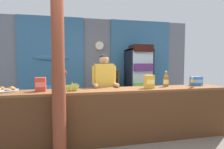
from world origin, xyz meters
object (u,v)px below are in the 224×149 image
object	(u,v)px
drink_fridge	(139,76)
bottle_shelf_rack	(110,90)
plastic_lawn_chair	(46,102)
snack_box_biscuit	(196,81)
soda_bottle_iced_tea	(166,80)
snack_box_crackers	(41,84)
snack_box_choco_powder	(149,82)
soda_bottle_orange_soda	(192,83)
banana_bunch	(72,88)
pastry_tray	(4,90)
timber_post	(58,75)
shopkeeper	(104,84)
stall_counter	(117,110)

from	to	relation	value
drink_fridge	bottle_shelf_rack	size ratio (longest dim) A/B	1.63
bottle_shelf_rack	plastic_lawn_chair	xyz separation A→B (m)	(-1.67, -0.70, -0.11)
snack_box_biscuit	soda_bottle_iced_tea	bearing A→B (deg)	-178.03
snack_box_crackers	snack_box_choco_powder	world-z (taller)	snack_box_choco_powder
soda_bottle_orange_soda	banana_bunch	xyz separation A→B (m)	(-2.21, 0.08, -0.03)
snack_box_biscuit	soda_bottle_orange_soda	bearing A→B (deg)	-136.92
snack_box_crackers	pastry_tray	distance (m)	0.59
soda_bottle_iced_tea	timber_post	bearing A→B (deg)	-164.83
bottle_shelf_rack	snack_box_choco_powder	xyz separation A→B (m)	(0.30, -2.00, 0.45)
soda_bottle_iced_tea	snack_box_biscuit	world-z (taller)	soda_bottle_iced_tea
shopkeeper	soda_bottle_orange_soda	size ratio (longest dim) A/B	7.69
soda_bottle_orange_soda	snack_box_crackers	size ratio (longest dim) A/B	0.89
plastic_lawn_chair	snack_box_biscuit	distance (m)	3.33
timber_post	pastry_tray	xyz separation A→B (m)	(-0.89, 0.58, -0.28)
snack_box_biscuit	stall_counter	bearing A→B (deg)	-171.84
drink_fridge	snack_box_biscuit	size ratio (longest dim) A/B	8.63
plastic_lawn_chair	timber_post	bearing A→B (deg)	-77.34
snack_box_biscuit	shopkeeper	bearing A→B (deg)	170.95
plastic_lawn_chair	banana_bunch	xyz separation A→B (m)	(0.57, -1.34, 0.50)
bottle_shelf_rack	soda_bottle_iced_tea	size ratio (longest dim) A/B	3.74
snack_box_crackers	banana_bunch	world-z (taller)	snack_box_crackers
stall_counter	pastry_tray	xyz separation A→B (m)	(-1.84, 0.26, 0.37)
plastic_lawn_chair	soda_bottle_iced_tea	world-z (taller)	soda_bottle_iced_tea
banana_bunch	timber_post	bearing A→B (deg)	-117.70
bottle_shelf_rack	timber_post	bearing A→B (deg)	-118.20
stall_counter	shopkeeper	size ratio (longest dim) A/B	2.74
drink_fridge	plastic_lawn_chair	world-z (taller)	drink_fridge
snack_box_biscuit	snack_box_crackers	bearing A→B (deg)	-178.19
shopkeeper	snack_box_biscuit	xyz separation A→B (m)	(1.88, -0.30, 0.05)
drink_fridge	snack_box_biscuit	distance (m)	1.74
drink_fridge	bottle_shelf_rack	distance (m)	0.93
stall_counter	snack_box_biscuit	xyz separation A→B (m)	(1.75, 0.25, 0.44)
snack_box_choco_powder	pastry_tray	xyz separation A→B (m)	(-2.47, 0.18, -0.10)
snack_box_biscuit	drink_fridge	bearing A→B (deg)	110.79
drink_fridge	pastry_tray	xyz separation A→B (m)	(-2.98, -1.62, -0.08)
drink_fridge	snack_box_biscuit	xyz separation A→B (m)	(0.62, -1.63, -0.01)
timber_post	snack_box_choco_powder	bearing A→B (deg)	14.17
timber_post	soda_bottle_iced_tea	world-z (taller)	timber_post
timber_post	shopkeeper	world-z (taller)	timber_post
stall_counter	soda_bottle_orange_soda	xyz separation A→B (m)	(1.44, -0.04, 0.43)
bottle_shelf_rack	soda_bottle_orange_soda	xyz separation A→B (m)	(1.11, -2.12, 0.42)
stall_counter	pastry_tray	bearing A→B (deg)	171.89
stall_counter	snack_box_biscuit	size ratio (longest dim) A/B	19.55
banana_bunch	stall_counter	bearing A→B (deg)	-3.15
stall_counter	bottle_shelf_rack	size ratio (longest dim) A/B	3.69
bottle_shelf_rack	snack_box_biscuit	world-z (taller)	bottle_shelf_rack
drink_fridge	stall_counter	bearing A→B (deg)	-121.10
plastic_lawn_chair	snack_box_choco_powder	distance (m)	2.42
drink_fridge	snack_box_choco_powder	world-z (taller)	drink_fridge
bottle_shelf_rack	banana_bunch	bearing A→B (deg)	-118.29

